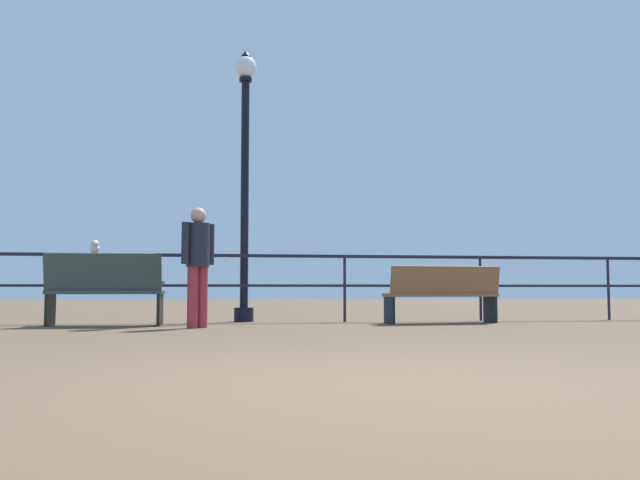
{
  "coord_description": "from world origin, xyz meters",
  "views": [
    {
      "loc": [
        -0.87,
        -3.61,
        0.52
      ],
      "look_at": [
        0.66,
        6.55,
        1.25
      ],
      "focal_mm": 38.47,
      "sensor_mm": 36.0,
      "label": 1
    }
  ],
  "objects_px": {
    "bench_near_right": "(443,291)",
    "person_by_bench": "(198,259)",
    "bench_near_left": "(105,286)",
    "lamppost_center": "(245,164)",
    "seagull_on_rail": "(95,247)"
  },
  "relations": [
    {
      "from": "person_by_bench",
      "to": "seagull_on_rail",
      "type": "height_order",
      "value": "person_by_bench"
    },
    {
      "from": "bench_near_right",
      "to": "bench_near_left",
      "type": "bearing_deg",
      "value": -179.86
    },
    {
      "from": "bench_near_left",
      "to": "person_by_bench",
      "type": "bearing_deg",
      "value": -27.24
    },
    {
      "from": "lamppost_center",
      "to": "person_by_bench",
      "type": "xyz_separation_m",
      "value": [
        -0.68,
        -1.66,
        -1.59
      ]
    },
    {
      "from": "bench_near_left",
      "to": "bench_near_right",
      "type": "distance_m",
      "value": 4.91
    },
    {
      "from": "person_by_bench",
      "to": "bench_near_left",
      "type": "bearing_deg",
      "value": 152.76
    },
    {
      "from": "bench_near_left",
      "to": "lamppost_center",
      "type": "bearing_deg",
      "value": 26.65
    },
    {
      "from": "lamppost_center",
      "to": "seagull_on_rail",
      "type": "xyz_separation_m",
      "value": [
        -2.24,
        -0.27,
        -1.37
      ]
    },
    {
      "from": "lamppost_center",
      "to": "person_by_bench",
      "type": "distance_m",
      "value": 2.4
    },
    {
      "from": "bench_near_right",
      "to": "seagull_on_rail",
      "type": "height_order",
      "value": "seagull_on_rail"
    },
    {
      "from": "bench_near_right",
      "to": "person_by_bench",
      "type": "relative_size",
      "value": 1.1
    },
    {
      "from": "seagull_on_rail",
      "to": "person_by_bench",
      "type": "bearing_deg",
      "value": -41.59
    },
    {
      "from": "bench_near_right",
      "to": "lamppost_center",
      "type": "xyz_separation_m",
      "value": [
        -2.94,
        0.98,
        2.03
      ]
    },
    {
      "from": "bench_near_right",
      "to": "seagull_on_rail",
      "type": "bearing_deg",
      "value": 172.2
    },
    {
      "from": "bench_near_left",
      "to": "bench_near_right",
      "type": "bearing_deg",
      "value": 0.14
    }
  ]
}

